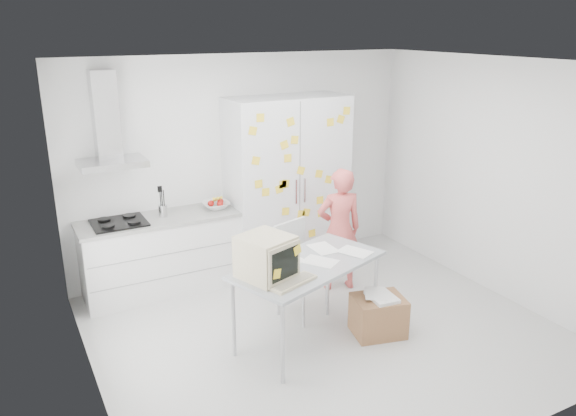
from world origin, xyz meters
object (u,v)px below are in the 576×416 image
desk (283,262)px  chair (298,263)px  person (339,230)px  cardboard_box (378,315)px

desk → chair: size_ratio=1.65×
person → chair: size_ratio=1.43×
person → cardboard_box: (-0.22, -1.09, -0.53)m
chair → cardboard_box: 1.00m
chair → desk: bearing=-145.6°
person → cardboard_box: size_ratio=2.53×
desk → cardboard_box: bearing=-29.8°
person → desk: size_ratio=0.87×
desk → cardboard_box: size_ratio=2.91×
cardboard_box → person: bearing=78.7°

